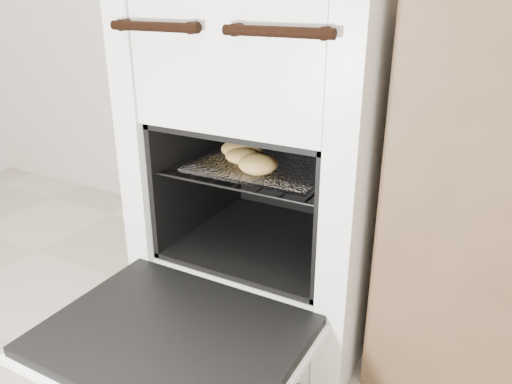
% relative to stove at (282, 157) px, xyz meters
% --- Properties ---
extents(stove, '(0.56, 0.63, 0.86)m').
position_rel_stove_xyz_m(stove, '(0.00, 0.00, 0.00)').
color(stove, white).
rests_on(stove, ground).
extents(oven_door, '(0.51, 0.39, 0.04)m').
position_rel_stove_xyz_m(oven_door, '(0.00, -0.47, -0.23)').
color(oven_door, black).
rests_on(oven_door, stove).
extents(oven_rack, '(0.41, 0.39, 0.01)m').
position_rel_stove_xyz_m(oven_rack, '(0.00, -0.06, 0.00)').
color(oven_rack, black).
rests_on(oven_rack, stove).
extents(foil_sheet, '(0.32, 0.28, 0.01)m').
position_rel_stove_xyz_m(foil_sheet, '(0.00, -0.08, 0.01)').
color(foil_sheet, white).
rests_on(foil_sheet, oven_rack).
extents(baked_rolls, '(0.22, 0.21, 0.04)m').
position_rel_stove_xyz_m(baked_rolls, '(-0.04, -0.11, 0.03)').
color(baked_rolls, tan).
rests_on(baked_rolls, foil_sheet).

